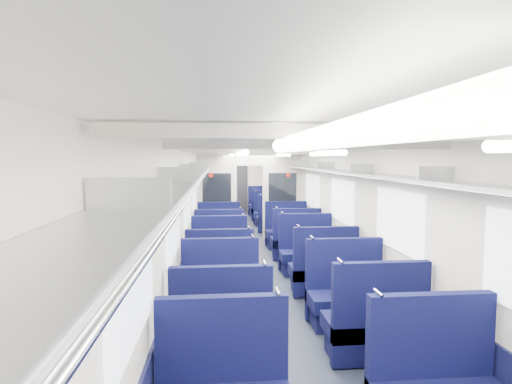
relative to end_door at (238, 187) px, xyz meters
name	(u,v)px	position (x,y,z in m)	size (l,w,h in m)	color
floor	(262,271)	(0.00, -8.94, -1.00)	(2.80, 18.00, 0.01)	black
ceiling	(262,150)	(0.00, -8.94, 1.35)	(2.80, 18.00, 0.01)	silver
wall_left	(189,212)	(-1.40, -8.94, 0.18)	(0.02, 18.00, 2.35)	beige
dado_left	(190,255)	(-1.39, -8.94, -0.65)	(0.03, 17.90, 0.70)	black
wall_right	(333,210)	(1.40, -8.94, 0.18)	(0.02, 18.00, 2.35)	beige
dado_right	(332,252)	(1.39, -8.94, -0.65)	(0.03, 17.90, 0.70)	black
wall_far	(238,183)	(0.00, 0.06, 0.18)	(2.80, 0.02, 2.35)	beige
luggage_rack_left	(198,170)	(-1.21, -8.94, 0.97)	(0.36, 17.40, 0.18)	#B2B5BA
luggage_rack_right	(325,170)	(1.21, -8.94, 0.97)	(0.36, 17.40, 0.18)	#B2B5BA
windows	(265,201)	(0.00, -9.40, 0.42)	(2.78, 15.60, 0.75)	white
ceiling_fittings	(264,153)	(0.00, -9.20, 1.29)	(2.70, 16.06, 0.11)	beige
end_door	(238,187)	(0.00, 0.00, 0.00)	(0.75, 0.06, 2.00)	black
bulkhead	(250,194)	(0.00, -5.90, 0.23)	(2.80, 0.10, 2.35)	beige
seat_8	(221,335)	(-0.83, -12.53, -0.64)	(1.04, 0.57, 1.16)	#0B0E37
seat_9	(375,328)	(0.83, -12.52, -0.64)	(1.04, 0.57, 1.16)	#0B0E37
seat_10	(221,298)	(-0.83, -11.40, -0.64)	(1.04, 0.57, 1.16)	#0B0E37
seat_11	(347,298)	(0.83, -11.56, -0.64)	(1.04, 0.57, 1.16)	#0B0E37
seat_12	(220,276)	(-0.83, -10.42, -0.64)	(1.04, 0.57, 1.16)	#0B0E37
seat_13	(323,272)	(0.83, -10.37, -0.64)	(1.04, 0.57, 1.16)	#0B0E37
seat_14	(220,258)	(-0.83, -9.28, -0.64)	(1.04, 0.57, 1.16)	#0B0E37
seat_15	(306,254)	(0.83, -9.13, -0.64)	(1.04, 0.57, 1.16)	#0B0E37
seat_16	(219,244)	(-0.83, -8.06, -0.64)	(1.04, 0.57, 1.16)	#0B0E37
seat_17	(296,243)	(0.83, -8.05, -0.64)	(1.04, 0.57, 1.16)	#0B0E37
seat_18	(219,234)	(-0.83, -6.89, -0.64)	(1.04, 0.57, 1.16)	#0B0E37
seat_19	(287,233)	(0.83, -6.91, -0.64)	(1.04, 0.57, 1.16)	#0B0E37
seat_20	(219,220)	(-0.83, -4.71, -0.64)	(1.04, 0.57, 1.16)	#0B0E37
seat_21	(275,220)	(0.83, -4.83, -0.64)	(1.04, 0.57, 1.16)	#0B0E37
seat_22	(219,216)	(-0.83, -3.72, -0.64)	(1.04, 0.57, 1.16)	#0B0E37
seat_23	(270,214)	(0.83, -3.62, -0.64)	(1.04, 0.57, 1.16)	#0B0E37
seat_24	(218,211)	(-0.83, -2.52, -0.64)	(1.04, 0.57, 1.16)	#0B0E37
seat_25	(266,210)	(0.83, -2.56, -0.64)	(1.04, 0.57, 1.16)	#0B0E37
seat_26	(218,206)	(-0.83, -1.25, -0.64)	(1.04, 0.57, 1.16)	#0B0E37
seat_27	(262,206)	(0.83, -1.37, -0.64)	(1.04, 0.57, 1.16)	#0B0E37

